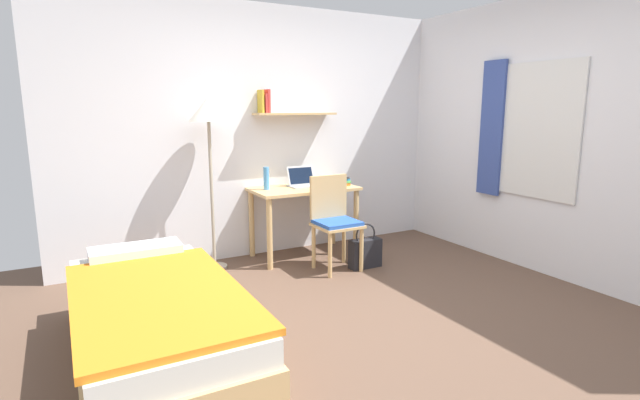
{
  "coord_description": "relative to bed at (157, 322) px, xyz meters",
  "views": [
    {
      "loc": [
        -1.98,
        -2.73,
        1.57
      ],
      "look_at": [
        -0.21,
        0.51,
        0.85
      ],
      "focal_mm": 26.94,
      "sensor_mm": 36.0,
      "label": 1
    }
  ],
  "objects": [
    {
      "name": "ground_plane",
      "position": [
        1.53,
        -0.23,
        -0.24
      ],
      "size": [
        5.28,
        5.28,
        0.0
      ],
      "primitive_type": "plane",
      "color": "brown"
    },
    {
      "name": "wall_back",
      "position": [
        1.53,
        1.79,
        1.06
      ],
      "size": [
        4.4,
        0.27,
        2.6
      ],
      "color": "white",
      "rests_on": "ground_plane"
    },
    {
      "name": "wall_right",
      "position": [
        3.55,
        -0.2,
        1.06
      ],
      "size": [
        0.1,
        4.4,
        2.6
      ],
      "color": "white",
      "rests_on": "ground_plane"
    },
    {
      "name": "bed",
      "position": [
        0.0,
        0.0,
        0.0
      ],
      "size": [
        0.95,
        1.95,
        0.54
      ],
      "color": "tan",
      "rests_on": "ground_plane"
    },
    {
      "name": "desk",
      "position": [
        1.78,
        1.47,
        0.37
      ],
      "size": [
        1.09,
        0.58,
        0.74
      ],
      "color": "tan",
      "rests_on": "ground_plane"
    },
    {
      "name": "desk_chair",
      "position": [
        1.85,
        0.96,
        0.27
      ],
      "size": [
        0.42,
        0.39,
        0.91
      ],
      "color": "tan",
      "rests_on": "ground_plane"
    },
    {
      "name": "standing_lamp",
      "position": [
        0.81,
        1.52,
        1.21
      ],
      "size": [
        0.36,
        0.36,
        1.66
      ],
      "color": "#B2A893",
      "rests_on": "ground_plane"
    },
    {
      "name": "laptop",
      "position": [
        1.81,
        1.56,
        0.55
      ],
      "size": [
        0.31,
        0.22,
        0.21
      ],
      "color": "#B7BABF",
      "rests_on": "desk"
    },
    {
      "name": "water_bottle",
      "position": [
        1.39,
        1.54,
        0.62
      ],
      "size": [
        0.06,
        0.06,
        0.23
      ],
      "primitive_type": "cylinder",
      "color": "#4C99DB",
      "rests_on": "desk"
    },
    {
      "name": "book_stack",
      "position": [
        2.18,
        1.43,
        0.55
      ],
      "size": [
        0.19,
        0.25,
        0.1
      ],
      "color": "orange",
      "rests_on": "desk"
    },
    {
      "name": "handbag",
      "position": [
        2.13,
        0.82,
        -0.08
      ],
      "size": [
        0.33,
        0.12,
        0.45
      ],
      "color": "#232328",
      "rests_on": "ground_plane"
    }
  ]
}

